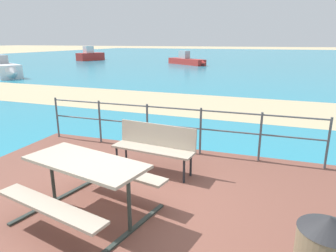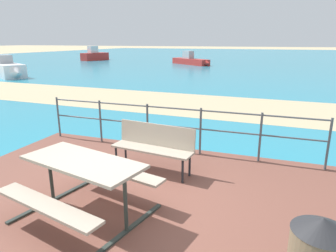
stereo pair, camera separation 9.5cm
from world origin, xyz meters
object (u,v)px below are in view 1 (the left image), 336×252
picnic_table (86,175)px  park_bench (155,144)px  boat_near (2,69)px  boat_mid (91,56)px  boat_far (187,61)px

picnic_table → park_bench: 1.70m
picnic_table → boat_near: (-14.71, 12.45, -0.15)m
boat_mid → boat_far: 13.08m
picnic_table → park_bench: (0.31, 1.67, -0.08)m
boat_mid → picnic_table: bearing=-130.7°
picnic_table → park_bench: bearing=92.6°
boat_far → picnic_table: bearing=-40.3°
picnic_table → boat_far: bearing=115.6°
park_bench → boat_near: (-15.01, 10.79, -0.07)m
picnic_table → boat_mid: 34.91m
picnic_table → park_bench: park_bench is taller
boat_near → boat_far: size_ratio=0.96×
picnic_table → boat_far: boat_far is taller
park_bench → boat_far: (-6.30, 25.06, -0.18)m
picnic_table → boat_near: bearing=152.7°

